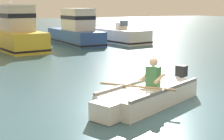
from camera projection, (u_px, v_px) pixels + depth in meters
ground_plane at (148, 102)px, 8.66m from camera, size 120.00×120.00×0.00m
rowboat_with_person at (148, 95)px, 8.41m from camera, size 3.63×2.09×1.19m
moored_boat_yellow at (12, 33)px, 19.22m from camera, size 2.65×6.76×4.39m
moored_boat_blue at (76, 31)px, 21.86m from camera, size 1.89×6.00×2.34m
moored_boat_white at (118, 36)px, 22.93m from camera, size 2.40×5.20×1.51m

